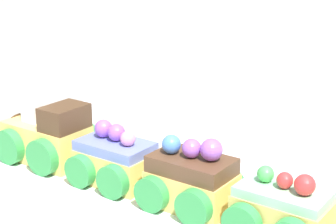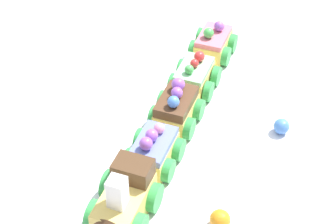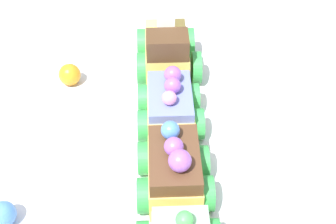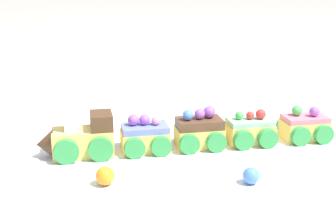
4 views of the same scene
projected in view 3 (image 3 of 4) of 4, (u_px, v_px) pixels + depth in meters
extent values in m
plane|color=gray|center=(189.00, 180.00, 0.49)|extent=(10.00, 10.00, 0.00)
cube|color=white|center=(189.00, 176.00, 0.48)|extent=(0.67, 0.48, 0.01)
cube|color=#EACC66|center=(166.00, 54.00, 0.60)|extent=(0.10, 0.06, 0.04)
cube|color=#4C331E|center=(167.00, 45.00, 0.55)|extent=(0.04, 0.05, 0.03)
cone|color=#4C331E|center=(165.00, 27.00, 0.64)|extent=(0.03, 0.05, 0.05)
cube|color=white|center=(166.00, 24.00, 0.59)|extent=(0.02, 0.02, 0.02)
cube|color=white|center=(166.00, 9.00, 0.57)|extent=(0.02, 0.02, 0.02)
cylinder|color=green|center=(190.00, 43.00, 0.62)|extent=(0.04, 0.02, 0.04)
cylinder|color=green|center=(142.00, 44.00, 0.62)|extent=(0.04, 0.02, 0.04)
cylinder|color=green|center=(193.00, 67.00, 0.58)|extent=(0.04, 0.02, 0.04)
cylinder|color=green|center=(142.00, 69.00, 0.58)|extent=(0.04, 0.02, 0.04)
cube|color=#EACC66|center=(170.00, 111.00, 0.52)|extent=(0.09, 0.06, 0.03)
cube|color=#6B7AC6|center=(170.00, 96.00, 0.51)|extent=(0.08, 0.06, 0.01)
sphere|color=pink|center=(169.00, 98.00, 0.49)|extent=(0.02, 0.02, 0.02)
sphere|color=#9956C6|center=(173.00, 86.00, 0.50)|extent=(0.02, 0.02, 0.02)
sphere|color=#9956C6|center=(173.00, 75.00, 0.51)|extent=(0.02, 0.02, 0.02)
cylinder|color=green|center=(195.00, 98.00, 0.54)|extent=(0.04, 0.02, 0.03)
cylinder|color=green|center=(143.00, 99.00, 0.54)|extent=(0.04, 0.02, 0.03)
cylinder|color=green|center=(199.00, 124.00, 0.51)|extent=(0.04, 0.02, 0.03)
cylinder|color=green|center=(143.00, 126.00, 0.51)|extent=(0.04, 0.02, 0.03)
cube|color=#EACC66|center=(174.00, 176.00, 0.45)|extent=(0.09, 0.06, 0.03)
cube|color=brown|center=(174.00, 159.00, 0.44)|extent=(0.08, 0.06, 0.02)
sphere|color=#9956C6|center=(180.00, 161.00, 0.41)|extent=(0.02, 0.02, 0.02)
sphere|color=#9956C6|center=(174.00, 147.00, 0.43)|extent=(0.02, 0.02, 0.02)
sphere|color=#4C84E0|center=(170.00, 132.00, 0.44)|extent=(0.02, 0.02, 0.02)
cylinder|color=green|center=(203.00, 159.00, 0.47)|extent=(0.04, 0.02, 0.03)
cylinder|color=green|center=(143.00, 160.00, 0.47)|extent=(0.04, 0.02, 0.03)
cylinder|color=green|center=(208.00, 194.00, 0.44)|extent=(0.04, 0.02, 0.03)
cylinder|color=green|center=(143.00, 196.00, 0.44)|extent=(0.04, 0.02, 0.03)
sphere|color=#4CBC56|center=(188.00, 220.00, 0.38)|extent=(0.02, 0.02, 0.01)
sphere|color=orange|center=(70.00, 75.00, 0.58)|extent=(0.03, 0.03, 0.03)
sphere|color=#4C84E0|center=(3.00, 214.00, 0.43)|extent=(0.02, 0.02, 0.02)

